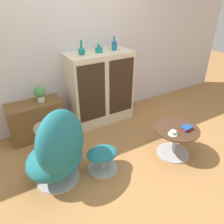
# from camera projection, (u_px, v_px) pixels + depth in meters

# --- Properties ---
(ground_plane) EXTENTS (12.00, 12.00, 0.00)m
(ground_plane) POSITION_uv_depth(u_px,v_px,m) (122.00, 169.00, 2.66)
(ground_plane) COLOR #A87542
(wall_back) EXTENTS (6.40, 0.06, 2.60)m
(wall_back) POSITION_uv_depth(u_px,v_px,m) (69.00, 39.00, 3.10)
(wall_back) COLOR silver
(wall_back) RESTS_ON ground_plane
(sideboard) EXTENTS (0.98, 0.46, 1.12)m
(sideboard) POSITION_uv_depth(u_px,v_px,m) (100.00, 88.00, 3.42)
(sideboard) COLOR beige
(sideboard) RESTS_ON ground_plane
(tv_console) EXTENTS (0.75, 0.37, 0.54)m
(tv_console) POSITION_uv_depth(u_px,v_px,m) (37.00, 120.00, 3.15)
(tv_console) COLOR brown
(tv_console) RESTS_ON ground_plane
(egg_chair) EXTENTS (0.91, 0.89, 0.92)m
(egg_chair) POSITION_uv_depth(u_px,v_px,m) (58.00, 151.00, 2.32)
(egg_chair) COLOR #B7B7BC
(egg_chair) RESTS_ON ground_plane
(ottoman) EXTENTS (0.37, 0.37, 0.28)m
(ottoman) POSITION_uv_depth(u_px,v_px,m) (102.00, 156.00, 2.59)
(ottoman) COLOR #B7B7BC
(ottoman) RESTS_ON ground_plane
(coffee_table) EXTENTS (0.56, 0.56, 0.40)m
(coffee_table) POSITION_uv_depth(u_px,v_px,m) (175.00, 139.00, 2.81)
(coffee_table) COLOR #B7B7BC
(coffee_table) RESTS_ON ground_plane
(vase_leftmost) EXTENTS (0.10, 0.10, 0.19)m
(vase_leftmost) POSITION_uv_depth(u_px,v_px,m) (82.00, 51.00, 3.00)
(vase_leftmost) COLOR #147A75
(vase_leftmost) RESTS_ON sideboard
(vase_inner_left) EXTENTS (0.11, 0.11, 0.11)m
(vase_inner_left) POSITION_uv_depth(u_px,v_px,m) (99.00, 49.00, 3.13)
(vase_inner_left) COLOR teal
(vase_inner_left) RESTS_ON sideboard
(vase_inner_right) EXTENTS (0.08, 0.08, 0.19)m
(vase_inner_right) POSITION_uv_depth(u_px,v_px,m) (114.00, 45.00, 3.23)
(vase_inner_right) COLOR #196699
(vase_inner_right) RESTS_ON sideboard
(potted_plant) EXTENTS (0.15, 0.15, 0.22)m
(potted_plant) POSITION_uv_depth(u_px,v_px,m) (40.00, 93.00, 3.01)
(potted_plant) COLOR silver
(potted_plant) RESTS_ON tv_console
(teacup) EXTENTS (0.12, 0.12, 0.05)m
(teacup) POSITION_uv_depth(u_px,v_px,m) (173.00, 133.00, 2.61)
(teacup) COLOR silver
(teacup) RESTS_ON coffee_table
(book_stack) EXTENTS (0.14, 0.12, 0.04)m
(book_stack) POSITION_uv_depth(u_px,v_px,m) (187.00, 128.00, 2.70)
(book_stack) COLOR red
(book_stack) RESTS_ON coffee_table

